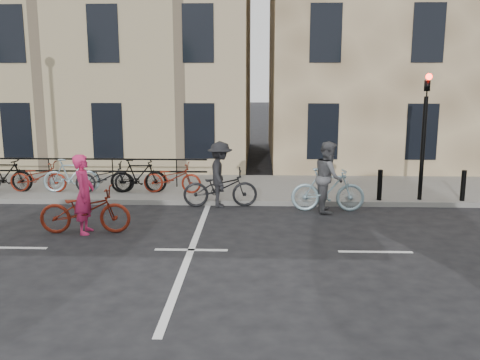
{
  "coord_description": "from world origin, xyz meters",
  "views": [
    {
      "loc": [
        1.45,
        -11.1,
        3.8
      ],
      "look_at": [
        0.99,
        2.35,
        1.1
      ],
      "focal_mm": 40.0,
      "sensor_mm": 36.0,
      "label": 1
    }
  ],
  "objects_px": {
    "cyclist_pink": "(85,206)",
    "cyclist_grey": "(328,183)",
    "cyclist_dark": "(220,181)",
    "traffic_light": "(425,121)"
  },
  "relations": [
    {
      "from": "cyclist_grey",
      "to": "cyclist_dark",
      "type": "relative_size",
      "value": 0.93
    },
    {
      "from": "cyclist_pink",
      "to": "cyclist_grey",
      "type": "bearing_deg",
      "value": -73.82
    },
    {
      "from": "traffic_light",
      "to": "cyclist_dark",
      "type": "bearing_deg",
      "value": -175.68
    },
    {
      "from": "cyclist_pink",
      "to": "cyclist_dark",
      "type": "height_order",
      "value": "cyclist_pink"
    },
    {
      "from": "cyclist_pink",
      "to": "cyclist_dark",
      "type": "distance_m",
      "value": 4.09
    },
    {
      "from": "cyclist_pink",
      "to": "cyclist_dark",
      "type": "relative_size",
      "value": 1.01
    },
    {
      "from": "traffic_light",
      "to": "cyclist_grey",
      "type": "relative_size",
      "value": 1.91
    },
    {
      "from": "cyclist_pink",
      "to": "cyclist_grey",
      "type": "xyz_separation_m",
      "value": [
        6.1,
        2.27,
        0.13
      ]
    },
    {
      "from": "traffic_light",
      "to": "cyclist_dark",
      "type": "distance_m",
      "value": 6.1
    },
    {
      "from": "cyclist_pink",
      "to": "cyclist_dark",
      "type": "xyz_separation_m",
      "value": [
        3.06,
        2.7,
        0.08
      ]
    }
  ]
}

